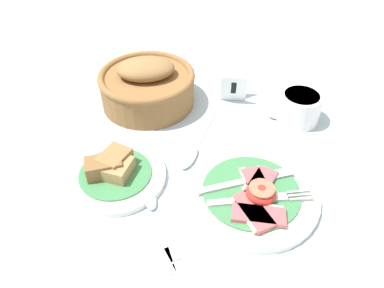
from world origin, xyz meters
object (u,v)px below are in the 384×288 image
Objects in this scene: breakfast_plate at (252,194)px; bread_plate at (114,172)px; bread_basket at (147,85)px; sugar_cup at (300,107)px; teaspoon_near_cup at (194,149)px; number_card at (234,86)px; teaspoon_stray at (152,207)px; teaspoon_by_saucer at (271,116)px; fork_on_cloth at (181,272)px.

breakfast_plate is 0.26m from bread_plate.
breakfast_plate is 1.29× the size of bread_plate.
breakfast_plate is 0.36m from bread_basket.
sugar_cup is 0.48× the size of teaspoon_near_cup.
bread_plate is at bearing 179.89° from breakfast_plate.
number_card reaches higher than sugar_cup.
number_card is (-0.07, 0.30, 0.03)m from breakfast_plate.
sugar_cup is (0.08, 0.25, 0.02)m from breakfast_plate.
bread_basket is 1.14× the size of teaspoon_near_cup.
sugar_cup is at bearing -24.91° from number_card.
bread_plate is at bearing 27.06° from teaspoon_stray.
sugar_cup is 0.26m from teaspoon_near_cup.
teaspoon_by_saucer is 0.36m from teaspoon_stray.
bread_plate is 0.37m from teaspoon_by_saucer.
bread_plate is at bearing -88.76° from bread_basket.
sugar_cup is 0.16m from number_card.
sugar_cup is at bearing -62.31° from fork_on_cloth.
sugar_cup is 0.52× the size of teaspoon_stray.
bread_basket is 1.24× the size of teaspoon_stray.
bread_basket reaches higher than fork_on_cloth.
teaspoon_by_saucer is (0.03, 0.25, -0.01)m from breakfast_plate.
sugar_cup is (0.34, 0.25, 0.02)m from bread_plate.
teaspoon_by_saucer is 1.09× the size of teaspoon_stray.
sugar_cup is at bearing 36.17° from bread_plate.
sugar_cup is at bearing -0.00° from teaspoon_by_saucer.
teaspoon_near_cup and teaspoon_stray have the same top height.
bread_basket reaches higher than teaspoon_by_saucer.
number_card reaches higher than teaspoon_near_cup.
teaspoon_stray is (-0.04, -0.16, 0.00)m from teaspoon_near_cup.
teaspoon_near_cup is at bearing -112.08° from number_card.
teaspoon_near_cup is at bearing -44.60° from teaspoon_stray.
number_card is at bearing -45.16° from teaspoon_stray.
bread_plate is 0.23m from fork_on_cloth.
bread_basket is at bearing -17.32° from fork_on_cloth.
teaspoon_near_cup is at bearing 37.94° from bread_plate.
teaspoon_by_saucer and teaspoon_stray have the same top height.
teaspoon_stray is (-0.17, -0.06, -0.01)m from breakfast_plate.
bread_basket reaches higher than teaspoon_near_cup.
number_card is at bearing 57.78° from bread_plate.
bread_plate is 0.17m from teaspoon_near_cup.
bread_plate is 0.25m from bread_basket.
teaspoon_stray is 1.16× the size of fork_on_cloth.
breakfast_plate reaches higher than teaspoon_stray.
teaspoon_stray is at bearing -161.09° from breakfast_plate.
number_card is 0.47m from fork_on_cloth.
teaspoon_by_saucer is at bearing 40.88° from bread_plate.
teaspoon_by_saucer is (0.28, 0.24, -0.01)m from bread_plate.
bread_plate is 0.42m from sugar_cup.
sugar_cup reaches higher than teaspoon_near_cup.
bread_basket is (-0.26, 0.25, 0.04)m from breakfast_plate.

